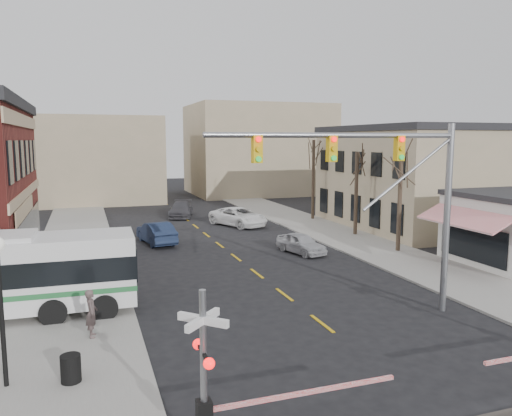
{
  "coord_description": "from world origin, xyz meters",
  "views": [
    {
      "loc": [
        -8.76,
        -15.28,
        7.33
      ],
      "look_at": [
        0.34,
        11.13,
        3.5
      ],
      "focal_mm": 35.0,
      "sensor_mm": 36.0,
      "label": 1
    }
  ],
  "objects_px": {
    "car_d": "(181,209)",
    "pedestrian_near": "(91,313)",
    "traffic_signal_mast": "(390,179)",
    "rr_crossing_west": "(222,373)",
    "pedestrian_far": "(59,281)",
    "car_b": "(156,233)",
    "car_c": "(238,217)",
    "car_a": "(301,243)",
    "trash_bin": "(71,368)"
  },
  "relations": [
    {
      "from": "car_a",
      "to": "rr_crossing_west",
      "type": "bearing_deg",
      "value": -133.49
    },
    {
      "from": "trash_bin",
      "to": "pedestrian_far",
      "type": "xyz_separation_m",
      "value": [
        -0.65,
        8.36,
        0.47
      ]
    },
    {
      "from": "trash_bin",
      "to": "car_c",
      "type": "distance_m",
      "value": 28.4
    },
    {
      "from": "car_c",
      "to": "car_d",
      "type": "xyz_separation_m",
      "value": [
        -3.73,
        6.55,
        -0.05
      ]
    },
    {
      "from": "car_a",
      "to": "car_c",
      "type": "xyz_separation_m",
      "value": [
        -0.79,
        11.35,
        0.11
      ]
    },
    {
      "from": "rr_crossing_west",
      "to": "trash_bin",
      "type": "distance_m",
      "value": 5.91
    },
    {
      "from": "car_d",
      "to": "pedestrian_far",
      "type": "bearing_deg",
      "value": -96.65
    },
    {
      "from": "rr_crossing_west",
      "to": "pedestrian_far",
      "type": "relative_size",
      "value": 3.18
    },
    {
      "from": "car_b",
      "to": "rr_crossing_west",
      "type": "bearing_deg",
      "value": 76.02
    },
    {
      "from": "traffic_signal_mast",
      "to": "pedestrian_far",
      "type": "height_order",
      "value": "traffic_signal_mast"
    },
    {
      "from": "trash_bin",
      "to": "car_d",
      "type": "distance_m",
      "value": 33.13
    },
    {
      "from": "trash_bin",
      "to": "car_b",
      "type": "distance_m",
      "value": 20.75
    },
    {
      "from": "car_d",
      "to": "car_a",
      "type": "bearing_deg",
      "value": -59.6
    },
    {
      "from": "car_c",
      "to": "pedestrian_near",
      "type": "height_order",
      "value": "pedestrian_near"
    },
    {
      "from": "traffic_signal_mast",
      "to": "car_c",
      "type": "distance_m",
      "value": 23.94
    },
    {
      "from": "rr_crossing_west",
      "to": "car_c",
      "type": "xyz_separation_m",
      "value": [
        9.52,
        29.83,
        -1.19
      ]
    },
    {
      "from": "traffic_signal_mast",
      "to": "car_b",
      "type": "relative_size",
      "value": 2.24
    },
    {
      "from": "car_b",
      "to": "car_d",
      "type": "bearing_deg",
      "value": -118.26
    },
    {
      "from": "car_d",
      "to": "pedestrian_far",
      "type": "height_order",
      "value": "pedestrian_far"
    },
    {
      "from": "car_b",
      "to": "car_c",
      "type": "relative_size",
      "value": 0.84
    },
    {
      "from": "traffic_signal_mast",
      "to": "trash_bin",
      "type": "xyz_separation_m",
      "value": [
        -12.17,
        -1.86,
        -5.24
      ]
    },
    {
      "from": "car_b",
      "to": "car_c",
      "type": "height_order",
      "value": "same"
    },
    {
      "from": "pedestrian_near",
      "to": "car_a",
      "type": "bearing_deg",
      "value": -49.58
    },
    {
      "from": "car_c",
      "to": "car_a",
      "type": "bearing_deg",
      "value": -110.47
    },
    {
      "from": "traffic_signal_mast",
      "to": "car_d",
      "type": "xyz_separation_m",
      "value": [
        -2.93,
        29.96,
        -5.05
      ]
    },
    {
      "from": "trash_bin",
      "to": "car_a",
      "type": "height_order",
      "value": "car_a"
    },
    {
      "from": "trash_bin",
      "to": "pedestrian_far",
      "type": "height_order",
      "value": "pedestrian_far"
    },
    {
      "from": "pedestrian_near",
      "to": "car_d",
      "type": "bearing_deg",
      "value": -15.02
    },
    {
      "from": "car_b",
      "to": "car_d",
      "type": "relative_size",
      "value": 0.95
    },
    {
      "from": "traffic_signal_mast",
      "to": "car_c",
      "type": "xyz_separation_m",
      "value": [
        0.81,
        23.4,
        -4.99
      ]
    },
    {
      "from": "traffic_signal_mast",
      "to": "car_b",
      "type": "bearing_deg",
      "value": 110.68
    },
    {
      "from": "car_d",
      "to": "pedestrian_near",
      "type": "distance_m",
      "value": 29.65
    },
    {
      "from": "rr_crossing_west",
      "to": "traffic_signal_mast",
      "type": "bearing_deg",
      "value": 36.42
    },
    {
      "from": "traffic_signal_mast",
      "to": "pedestrian_near",
      "type": "height_order",
      "value": "traffic_signal_mast"
    },
    {
      "from": "rr_crossing_west",
      "to": "car_b",
      "type": "distance_m",
      "value": 24.73
    },
    {
      "from": "pedestrian_near",
      "to": "pedestrian_far",
      "type": "xyz_separation_m",
      "value": [
        -1.31,
        4.92,
        -0.01
      ]
    },
    {
      "from": "traffic_signal_mast",
      "to": "pedestrian_far",
      "type": "distance_m",
      "value": 15.14
    },
    {
      "from": "traffic_signal_mast",
      "to": "pedestrian_near",
      "type": "distance_m",
      "value": 12.55
    },
    {
      "from": "rr_crossing_west",
      "to": "car_b",
      "type": "bearing_deg",
      "value": 85.73
    },
    {
      "from": "rr_crossing_west",
      "to": "pedestrian_near",
      "type": "distance_m",
      "value": 8.53
    },
    {
      "from": "car_c",
      "to": "car_b",
      "type": "bearing_deg",
      "value": -170.36
    },
    {
      "from": "trash_bin",
      "to": "car_a",
      "type": "bearing_deg",
      "value": 45.28
    },
    {
      "from": "pedestrian_far",
      "to": "car_d",
      "type": "bearing_deg",
      "value": 38.03
    },
    {
      "from": "rr_crossing_west",
      "to": "car_b",
      "type": "xyz_separation_m",
      "value": [
        1.84,
        24.63,
        -1.19
      ]
    },
    {
      "from": "pedestrian_near",
      "to": "traffic_signal_mast",
      "type": "bearing_deg",
      "value": -96.02
    },
    {
      "from": "car_d",
      "to": "pedestrian_near",
      "type": "relative_size",
      "value": 2.8
    },
    {
      "from": "rr_crossing_west",
      "to": "pedestrian_far",
      "type": "xyz_separation_m",
      "value": [
        -4.1,
        12.93,
        -0.97
      ]
    },
    {
      "from": "traffic_signal_mast",
      "to": "rr_crossing_west",
      "type": "relative_size",
      "value": 1.89
    },
    {
      "from": "car_a",
      "to": "traffic_signal_mast",
      "type": "bearing_deg",
      "value": -111.89
    },
    {
      "from": "rr_crossing_west",
      "to": "car_d",
      "type": "height_order",
      "value": "rr_crossing_west"
    }
  ]
}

